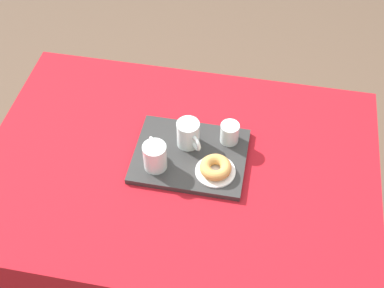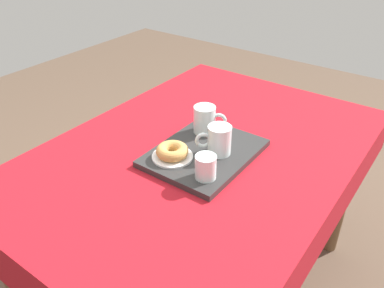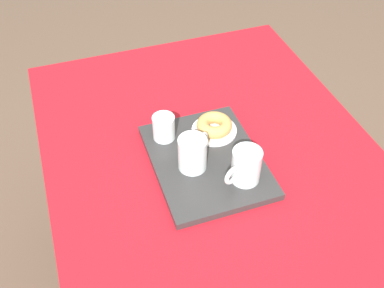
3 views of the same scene
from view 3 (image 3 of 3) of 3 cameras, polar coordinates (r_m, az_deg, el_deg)
dining_table at (r=1.36m, az=3.47°, el=-6.05°), size 1.35×0.95×0.74m
serving_tray at (r=1.29m, az=1.79°, el=-2.10°), size 0.38×0.30×0.02m
tea_mug_left at (r=1.23m, az=0.10°, el=-1.24°), size 0.10×0.10×0.10m
tea_mug_right at (r=1.20m, az=6.73°, el=-2.85°), size 0.08×0.11×0.10m
water_glass_near at (r=1.32m, az=-3.54°, el=1.96°), size 0.07×0.07×0.08m
donut_plate_left at (r=1.36m, az=2.78°, el=1.71°), size 0.13×0.13×0.01m
sugar_donut_left at (r=1.34m, az=2.82°, el=2.39°), size 0.11×0.11×0.04m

